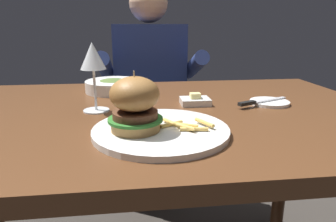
# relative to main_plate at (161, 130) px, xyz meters

# --- Properties ---
(dining_table) EXTENTS (1.43, 0.86, 0.74)m
(dining_table) POSITION_rel_main_plate_xyz_m (-0.02, 0.20, -0.09)
(dining_table) COLOR #56331C
(dining_table) RESTS_ON ground
(main_plate) EXTENTS (0.31, 0.31, 0.01)m
(main_plate) POSITION_rel_main_plate_xyz_m (0.00, 0.00, 0.00)
(main_plate) COLOR white
(main_plate) RESTS_ON dining_table
(burger_sandwich) EXTENTS (0.12, 0.12, 0.13)m
(burger_sandwich) POSITION_rel_main_plate_xyz_m (-0.06, -0.01, 0.07)
(burger_sandwich) COLOR #B78447
(burger_sandwich) RESTS_ON main_plate
(fries_pile) EXTENTS (0.12, 0.09, 0.01)m
(fries_pile) POSITION_rel_main_plate_xyz_m (0.06, -0.01, 0.01)
(fries_pile) COLOR #EABC5B
(fries_pile) RESTS_ON main_plate
(wine_glass) EXTENTS (0.07, 0.07, 0.19)m
(wine_glass) POSITION_rel_main_plate_xyz_m (-0.17, 0.20, 0.14)
(wine_glass) COLOR silver
(wine_glass) RESTS_ON dining_table
(bread_plate) EXTENTS (0.12, 0.12, 0.01)m
(bread_plate) POSITION_rel_main_plate_xyz_m (0.36, 0.22, -0.00)
(bread_plate) COLOR white
(bread_plate) RESTS_ON dining_table
(table_knife) EXTENTS (0.18, 0.09, 0.01)m
(table_knife) POSITION_rel_main_plate_xyz_m (0.32, 0.20, 0.01)
(table_knife) COLOR silver
(table_knife) RESTS_ON bread_plate
(butter_dish) EXTENTS (0.09, 0.07, 0.04)m
(butter_dish) POSITION_rel_main_plate_xyz_m (0.13, 0.24, 0.00)
(butter_dish) COLOR white
(butter_dish) RESTS_ON dining_table
(soup_bowl) EXTENTS (0.20, 0.20, 0.05)m
(soup_bowl) POSITION_rel_main_plate_xyz_m (-0.13, 0.46, 0.02)
(soup_bowl) COLOR white
(soup_bowl) RESTS_ON dining_table
(diner_person) EXTENTS (0.51, 0.36, 1.18)m
(diner_person) POSITION_rel_main_plate_xyz_m (0.03, 0.91, -0.18)
(diner_person) COLOR #282833
(diner_person) RESTS_ON ground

